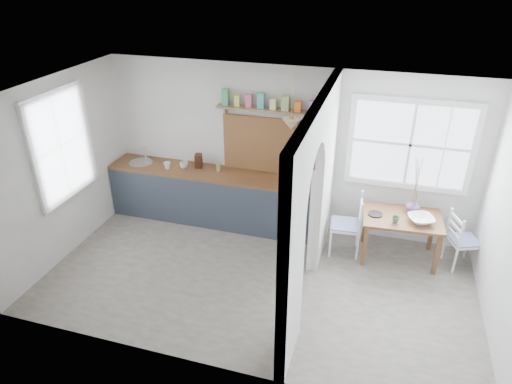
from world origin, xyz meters
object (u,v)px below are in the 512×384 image
(kettle, at_px, (294,177))
(chair_left, at_px, (346,224))
(dining_table, at_px, (399,237))
(chair_right, at_px, (464,240))
(vase, at_px, (413,206))

(kettle, bearing_deg, chair_left, -23.69)
(dining_table, height_order, kettle, kettle)
(dining_table, relative_size, chair_right, 1.29)
(vase, bearing_deg, chair_right, -10.01)
(vase, bearing_deg, dining_table, -123.69)
(chair_right, height_order, vase, vase)
(dining_table, xyz_separation_m, chair_right, (0.87, 0.05, 0.08))
(dining_table, relative_size, vase, 5.27)
(kettle, xyz_separation_m, vase, (1.76, 0.02, -0.22))
(chair_left, bearing_deg, kettle, -111.49)
(vase, bearing_deg, kettle, -179.50)
(kettle, height_order, vase, kettle)
(dining_table, bearing_deg, kettle, 170.23)
(kettle, bearing_deg, dining_table, -13.28)
(kettle, relative_size, vase, 1.02)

